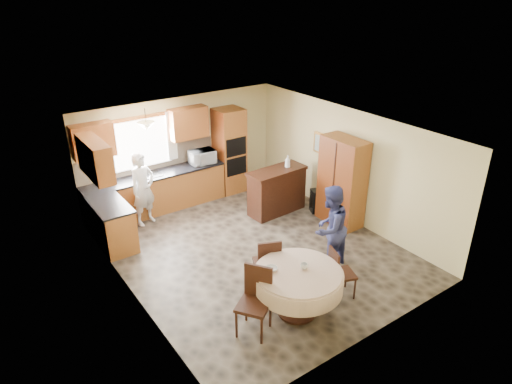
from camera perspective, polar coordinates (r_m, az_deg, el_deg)
The scene contains 36 objects.
floor at distance 9.22m, azimuth -0.28°, elevation -7.22°, with size 5.00×6.00×0.01m, color brown.
ceiling at distance 8.15m, azimuth -0.31°, elevation 7.77°, with size 5.00×6.00×0.01m, color white.
wall_back at distance 11.02m, azimuth -9.31°, elevation 5.30°, with size 5.00×0.02×2.50m, color beige.
wall_front at distance 6.70m, azimuth 14.78°, elevation -9.23°, with size 5.00×0.02×2.50m, color beige.
wall_left at distance 7.62m, azimuth -15.94°, elevation -4.85°, with size 0.02×6.00×2.50m, color beige.
wall_right at distance 10.13m, azimuth 11.39°, elevation 3.32°, with size 0.02×6.00×2.50m, color beige.
window at distance 10.52m, azimuth -14.28°, elevation 5.90°, with size 1.40×0.03×1.10m, color white.
curtain_left at distance 10.24m, azimuth -18.08°, elevation 5.18°, with size 0.22×0.02×1.15m, color white.
curtain_right at distance 10.73m, azimuth -10.49°, elevation 6.92°, with size 0.22×0.02×1.15m, color white.
base_cab_back at distance 10.75m, azimuth -12.33°, elevation -0.15°, with size 3.30×0.60×0.88m, color #BA7531.
counter_back at distance 10.57m, azimuth -12.56°, elevation 2.10°, with size 3.30×0.64×0.04m, color black.
base_cab_left at distance 9.60m, azimuth -17.49°, elevation -4.03°, with size 0.60×1.20×0.88m, color #BA7531.
counter_left at distance 9.40m, azimuth -17.85°, elevation -1.58°, with size 0.64×1.20×0.04m, color black.
backsplash at distance 10.72m, azimuth -13.32°, elevation 3.97°, with size 3.30×0.02×0.55m, color #C6AA8B.
wall_cab_left at distance 9.99m, azimuth -19.73°, elevation 6.04°, with size 0.85×0.33×0.72m, color #A55529.
wall_cab_right at distance 10.73m, azimuth -8.44°, elevation 8.54°, with size 0.90×0.33×0.72m, color #A55529.
wall_cab_side at distance 8.97m, azimuth -19.51°, elevation 3.97°, with size 0.33×1.20×0.72m, color #A55529.
oven_tower at distance 11.34m, azimuth -3.33°, elevation 5.16°, with size 0.66×0.62×2.12m, color #BA7531.
oven_upper at distance 11.03m, azimuth -2.48°, elevation 5.64°, with size 0.56×0.01×0.45m, color black.
oven_lower at distance 11.21m, azimuth -2.44°, elevation 3.23°, with size 0.56×0.01×0.45m, color black.
pendant at distance 9.93m, azimuth -13.54°, elevation 8.01°, with size 0.36×0.36×0.18m, color beige.
sideboard at distance 10.44m, azimuth 2.60°, elevation -0.02°, with size 1.38×0.57×0.99m, color #3D1B10.
space_heater at distance 10.64m, azimuth 7.93°, elevation -1.07°, with size 0.40×0.28×0.54m, color black.
cupboard at distance 9.96m, azimuth 10.69°, elevation 1.27°, with size 0.51×1.02×1.95m, color #BA7531.
dining_table at distance 7.33m, azimuth 5.28°, elevation -10.96°, with size 1.42×1.42×0.81m.
chair_left at distance 7.04m, azimuth -0.05°, elevation -12.96°, with size 0.65×0.65×1.08m.
chair_back at distance 7.89m, azimuth 1.49°, elevation -8.66°, with size 0.56×0.56×0.99m.
chair_right at distance 7.86m, azimuth 10.27°, elevation -9.66°, with size 0.51×0.51×0.91m.
framed_picture at distance 10.52m, azimuth 8.38°, elevation 5.90°, with size 0.06×0.58×0.48m.
microwave at distance 10.93m, azimuth -6.74°, elevation 4.37°, with size 0.59×0.40×0.33m, color silver.
person_sink at distance 10.11m, azimuth -13.93°, elevation 0.36°, with size 0.60×0.39×1.64m, color silver.
person_dining at distance 8.41m, azimuth 9.20°, elevation -4.49°, with size 0.80×0.62×1.65m, color navy.
bowl_sideboard at distance 10.01m, azimuth 0.80°, elevation 2.10°, with size 0.23×0.23×0.06m, color #B2B2B2.
bottle_sideboard at distance 10.35m, azimuth 3.97°, elevation 3.69°, with size 0.13×0.13×0.33m, color silver.
cup_table at distance 7.27m, azimuth 6.03°, elevation -9.21°, with size 0.12×0.12×0.09m, color #B2B2B2.
bowl_table at distance 7.20m, azimuth 1.96°, elevation -9.59°, with size 0.18×0.18×0.06m, color #B2B2B2.
Camera 1 is at (-4.45, -6.37, 4.95)m, focal length 32.00 mm.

